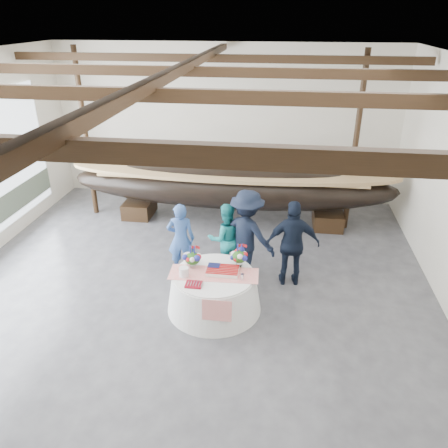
# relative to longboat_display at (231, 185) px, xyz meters

# --- Properties ---
(floor) EXTENTS (10.00, 12.00, 0.01)m
(floor) POSITION_rel_longboat_display_xyz_m (-0.42, -4.25, -1.05)
(floor) COLOR #3D3D42
(floor) RESTS_ON ground
(wall_back) EXTENTS (10.00, 0.02, 4.50)m
(wall_back) POSITION_rel_longboat_display_xyz_m (-0.42, 1.75, 1.20)
(wall_back) COLOR silver
(wall_back) RESTS_ON ground
(ceiling) EXTENTS (10.00, 12.00, 0.01)m
(ceiling) POSITION_rel_longboat_display_xyz_m (-0.42, -4.25, 3.45)
(ceiling) COLOR white
(ceiling) RESTS_ON wall_back
(pavilion_structure) EXTENTS (9.80, 11.76, 4.50)m
(pavilion_structure) POSITION_rel_longboat_display_xyz_m (-0.42, -3.50, 2.96)
(pavilion_structure) COLOR black
(pavilion_structure) RESTS_ON ground
(longboat_display) EXTENTS (8.73, 1.75, 1.64)m
(longboat_display) POSITION_rel_longboat_display_xyz_m (0.00, 0.00, 0.00)
(longboat_display) COLOR black
(longboat_display) RESTS_ON ground
(banquet_table) EXTENTS (1.81, 1.81, 0.78)m
(banquet_table) POSITION_rel_longboat_display_xyz_m (0.16, -4.01, -0.66)
(banquet_table) COLOR white
(banquet_table) RESTS_ON ground
(tabletop_items) EXTENTS (1.70, 1.05, 0.40)m
(tabletop_items) POSITION_rel_longboat_display_xyz_m (0.13, -3.82, -0.12)
(tabletop_items) COLOR red
(tabletop_items) RESTS_ON banquet_table
(guest_woman_blue) EXTENTS (0.64, 0.46, 1.63)m
(guest_woman_blue) POSITION_rel_longboat_display_xyz_m (-0.75, -2.78, -0.23)
(guest_woman_blue) COLOR #2B4C8B
(guest_woman_blue) RESTS_ON ground
(guest_woman_teal) EXTENTS (0.95, 0.85, 1.61)m
(guest_woman_teal) POSITION_rel_longboat_display_xyz_m (0.20, -2.61, -0.24)
(guest_woman_teal) COLOR teal
(guest_woman_teal) RESTS_ON ground
(guest_man_left) EXTENTS (1.47, 1.20, 1.97)m
(guest_man_left) POSITION_rel_longboat_display_xyz_m (0.67, -2.71, -0.06)
(guest_man_left) COLOR black
(guest_man_left) RESTS_ON ground
(guest_man_right) EXTENTS (1.14, 0.57, 1.88)m
(guest_man_right) POSITION_rel_longboat_display_xyz_m (1.63, -2.91, -0.11)
(guest_man_right) COLOR black
(guest_man_right) RESTS_ON ground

